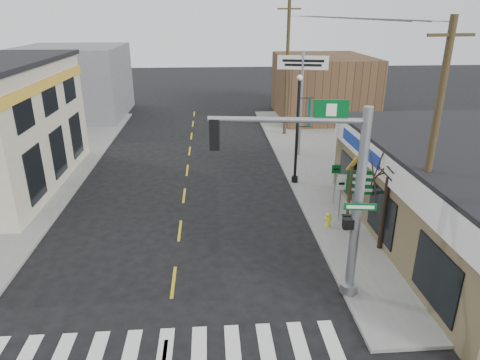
{
  "coord_description": "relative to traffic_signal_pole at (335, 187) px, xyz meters",
  "views": [
    {
      "loc": [
        1.49,
        -9.44,
        9.29
      ],
      "look_at": [
        2.68,
        6.99,
        2.8
      ],
      "focal_mm": 32.0,
      "sensor_mm": 36.0,
      "label": 1
    }
  ],
  "objects": [
    {
      "name": "sidewalk_right",
      "position": [
        3.6,
        10.2,
        -4.08
      ],
      "size": [
        6.0,
        38.0,
        0.13
      ],
      "primitive_type": "cube",
      "color": "slate",
      "rests_on": "ground"
    },
    {
      "name": "sidewalk_left",
      "position": [
        -14.4,
        10.2,
        -4.08
      ],
      "size": [
        6.0,
        38.0,
        0.13
      ],
      "primitive_type": "cube",
      "color": "slate",
      "rests_on": "ground"
    },
    {
      "name": "ped_crossing_sign",
      "position": [
        2.8,
        5.92,
        -1.94
      ],
      "size": [
        1.19,
        0.08,
        3.06
      ],
      "rotation": [
        0.0,
        0.0,
        0.39
      ],
      "color": "gray",
      "rests_on": "sidewalk_right"
    },
    {
      "name": "bldg_distant_left",
      "position": [
        -16.4,
        29.2,
        -0.94
      ],
      "size": [
        9.0,
        10.0,
        6.4
      ],
      "primitive_type": "cube",
      "color": "slate",
      "rests_on": "ground"
    },
    {
      "name": "bldg_distant_right",
      "position": [
        6.6,
        27.2,
        -1.34
      ],
      "size": [
        8.0,
        10.0,
        5.6
      ],
      "primitive_type": "cube",
      "color": "brown",
      "rests_on": "ground"
    },
    {
      "name": "shrub_front",
      "position": [
        4.46,
        0.39,
        -3.52
      ],
      "size": [
        1.31,
        1.31,
        0.98
      ],
      "primitive_type": "ellipsoid",
      "color": "#1D3D1B",
      "rests_on": "sidewalk_right"
    },
    {
      "name": "guide_sign",
      "position": [
        2.8,
        4.45,
        -2.05
      ],
      "size": [
        1.75,
        0.14,
        3.06
      ],
      "rotation": [
        0.0,
        0.0,
        -0.22
      ],
      "color": "#43351F",
      "rests_on": "sidewalk_right"
    },
    {
      "name": "bare_tree",
      "position": [
        3.01,
        2.85,
        -0.31
      ],
      "size": [
        2.35,
        2.35,
        4.7
      ],
      "rotation": [
        0.0,
        0.0,
        -0.29
      ],
      "color": "black",
      "rests_on": "sidewalk_right"
    },
    {
      "name": "dance_center_sign",
      "position": [
        2.12,
        15.46,
        1.16
      ],
      "size": [
        3.24,
        0.2,
        6.88
      ],
      "rotation": [
        0.0,
        0.0,
        -0.22
      ],
      "color": "gray",
      "rests_on": "sidewalk_right"
    },
    {
      "name": "fire_hydrant",
      "position": [
        1.37,
        4.88,
        -3.65
      ],
      "size": [
        0.21,
        0.21,
        0.67
      ],
      "rotation": [
        0.0,
        0.0,
        0.25
      ],
      "color": "gold",
      "rests_on": "sidewalk_right"
    },
    {
      "name": "center_line",
      "position": [
        -5.4,
        5.2,
        -4.14
      ],
      "size": [
        0.12,
        56.0,
        0.01
      ],
      "primitive_type": "cube",
      "color": "gold",
      "rests_on": "ground"
    },
    {
      "name": "lamp_post",
      "position": [
        0.96,
        10.43,
        -0.49
      ],
      "size": [
        0.79,
        0.62,
        6.08
      ],
      "rotation": [
        0.0,
        0.0,
        0.14
      ],
      "color": "black",
      "rests_on": "sidewalk_right"
    },
    {
      "name": "utility_pole_far",
      "position": [
        2.1,
        20.92,
        1.13
      ],
      "size": [
        1.74,
        0.26,
        10.03
      ],
      "rotation": [
        0.0,
        0.0,
        -0.08
      ],
      "color": "#433020",
      "rests_on": "sidewalk_right"
    },
    {
      "name": "shrub_back",
      "position": [
        5.05,
        4.66,
        -3.63
      ],
      "size": [
        1.03,
        1.03,
        0.77
      ],
      "primitive_type": "ellipsoid",
      "color": "#153318",
      "rests_on": "sidewalk_right"
    },
    {
      "name": "traffic_signal_pole",
      "position": [
        0.0,
        0.0,
        0.0
      ],
      "size": [
        5.33,
        0.39,
        6.75
      ],
      "rotation": [
        0.0,
        0.0,
        -0.13
      ],
      "color": "gray",
      "rests_on": "sidewalk_right"
    },
    {
      "name": "utility_pole_near",
      "position": [
        3.49,
        0.95,
        0.66
      ],
      "size": [
        1.58,
        0.24,
        9.1
      ],
      "rotation": [
        0.0,
        0.0,
        0.11
      ],
      "color": "#423620",
      "rests_on": "sidewalk_right"
    },
    {
      "name": "crosswalk",
      "position": [
        -5.4,
        -2.4,
        -4.14
      ],
      "size": [
        11.0,
        2.2,
        0.01
      ],
      "primitive_type": "cube",
      "color": "silver",
      "rests_on": "ground"
    }
  ]
}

